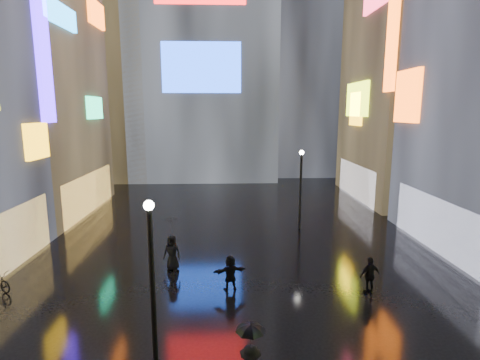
{
  "coord_description": "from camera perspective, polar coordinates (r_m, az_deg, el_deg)",
  "views": [
    {
      "loc": [
        -0.53,
        -2.44,
        7.67
      ],
      "look_at": [
        0.0,
        12.0,
        5.0
      ],
      "focal_mm": 28.0,
      "sensor_mm": 36.0,
      "label": 1
    }
  ],
  "objects": [
    {
      "name": "ground",
      "position": [
        23.73,
        -0.71,
        -8.39
      ],
      "size": [
        140.0,
        140.0,
        0.0
      ],
      "primitive_type": "plane",
      "color": "black",
      "rests_on": "ground"
    },
    {
      "name": "tower_flank_left",
      "position": [
        46.75,
        -19.66,
        16.43
      ],
      "size": [
        10.0,
        10.0,
        26.0
      ],
      "primitive_type": "cube",
      "color": "black",
      "rests_on": "ground"
    },
    {
      "name": "tower_flank_right",
      "position": [
        50.25,
        9.51,
        21.04
      ],
      "size": [
        12.0,
        12.0,
        34.0
      ],
      "primitive_type": "cube",
      "color": "black",
      "rests_on": "ground"
    },
    {
      "name": "lamp_far",
      "position": [
        24.66,
        9.23,
        -0.72
      ],
      "size": [
        0.3,
        0.3,
        5.2
      ],
      "color": "black",
      "rests_on": "ground"
    },
    {
      "name": "building_left_far",
      "position": [
        32.54,
        -31.59,
        14.81
      ],
      "size": [
        10.28,
        12.0,
        22.0
      ],
      "color": "black",
      "rests_on": "ground"
    },
    {
      "name": "pedestrian_4",
      "position": [
        18.86,
        -10.31,
        -10.85
      ],
      "size": [
        0.96,
        0.74,
        1.73
      ],
      "primitive_type": "imported",
      "rotation": [
        0.0,
        0.0,
        -0.24
      ],
      "color": "black",
      "rests_on": "ground"
    },
    {
      "name": "umbrella_1",
      "position": [
        10.6,
        1.62,
        -22.53
      ],
      "size": [
        1.04,
        1.04,
        0.68
      ],
      "primitive_type": "imported",
      "rotation": [
        0.0,
        0.0,
        2.08
      ],
      "color": "black",
      "rests_on": "pedestrian_2"
    },
    {
      "name": "pedestrian_3",
      "position": [
        17.28,
        19.18,
        -13.56
      ],
      "size": [
        1.01,
        0.6,
        1.61
      ],
      "primitive_type": "imported",
      "rotation": [
        0.0,
        0.0,
        3.38
      ],
      "color": "black",
      "rests_on": "ground"
    },
    {
      "name": "lamp_near",
      "position": [
        11.57,
        -13.26,
        -13.95
      ],
      "size": [
        0.3,
        0.3,
        5.2
      ],
      "color": "black",
      "rests_on": "ground"
    },
    {
      "name": "umbrella_2",
      "position": [
        18.43,
        -10.45,
        -7.01
      ],
      "size": [
        1.18,
        1.2,
        0.91
      ],
      "primitive_type": "imported",
      "rotation": [
        0.0,
        0.0,
        0.21
      ],
      "color": "black",
      "rests_on": "pedestrian_4"
    },
    {
      "name": "building_right_far",
      "position": [
        36.94,
        26.04,
        19.29
      ],
      "size": [
        10.28,
        12.0,
        28.0
      ],
      "color": "black",
      "rests_on": "ground"
    },
    {
      "name": "pedestrian_5",
      "position": [
        16.65,
        -1.49,
        -13.98
      ],
      "size": [
        1.51,
        0.78,
        1.56
      ],
      "primitive_type": "imported",
      "rotation": [
        0.0,
        0.0,
        3.37
      ],
      "color": "black",
      "rests_on": "ground"
    }
  ]
}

